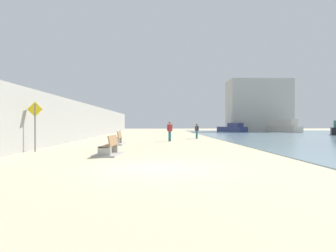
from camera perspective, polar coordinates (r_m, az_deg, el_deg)
The scene contains 10 objects.
ground_plane at distance 27.71m, azimuth -2.18°, elevation -2.70°, with size 120.00×120.00×0.00m, color #C6B793.
seawall at distance 28.70m, azimuth -17.33°, elevation 0.92°, with size 0.80×64.00×3.54m, color #9E9E99.
bench_near at distance 13.96m, azimuth -11.93°, elevation -4.88°, with size 1.26×2.18×0.98m.
bench_far at distance 21.05m, azimuth -10.40°, elevation -3.08°, with size 1.10×2.10×0.98m.
person_walking at distance 28.87m, azimuth 5.88°, elevation -0.83°, with size 0.35×0.44×1.54m.
person_standing at distance 24.36m, azimuth 0.35°, elevation -0.74°, with size 0.48×0.31×1.74m.
boat_distant at distance 54.15m, azimuth 12.99°, elevation -0.45°, with size 4.66×6.72×7.13m.
boat_far_right at distance 54.42m, azimuth 22.85°, elevation -0.27°, with size 3.61×7.34×2.28m.
pedestrian_sign at distance 16.99m, azimuth -25.47°, elevation 1.02°, with size 0.85×0.08×2.75m.
harbor_building at distance 59.28m, azimuth 17.91°, elevation 3.92°, with size 12.00×6.00×10.26m, color #ADAAA3.
Camera 1 is at (0.13, -9.66, 1.53)m, focal length 29.90 mm.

